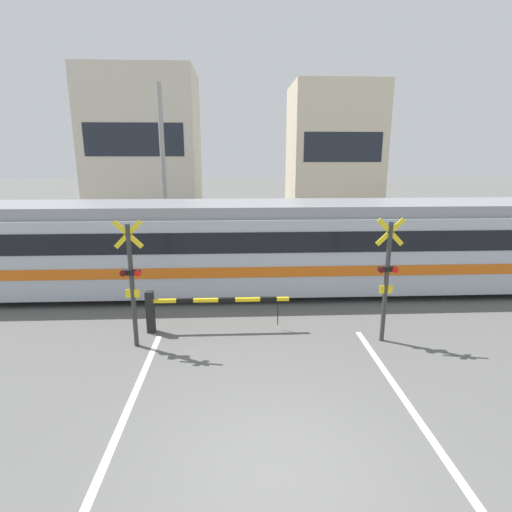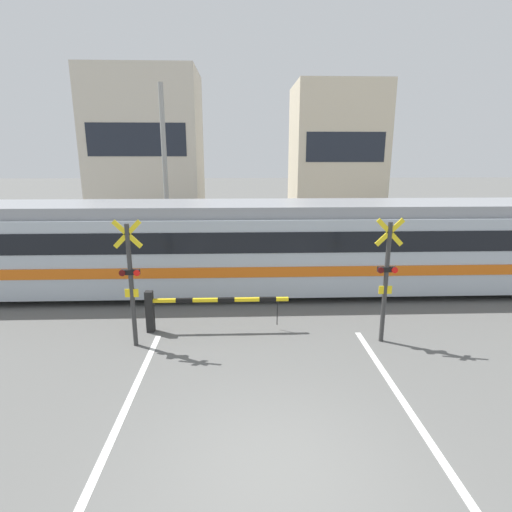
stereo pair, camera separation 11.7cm
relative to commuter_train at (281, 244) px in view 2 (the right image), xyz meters
name	(u,v)px [view 2 (the right image)]	position (x,y,z in m)	size (l,w,h in m)	color
ground_plane	(273,473)	(-0.92, -8.27, -1.63)	(160.00, 160.00, 0.00)	#60605E
rail_track_near	(255,296)	(-0.92, -0.72, -1.59)	(50.00, 0.10, 0.08)	#5B564C
rail_track_far	(254,282)	(-0.92, 0.72, -1.59)	(50.00, 0.10, 0.08)	#5B564C
road_stripe_left	(102,460)	(-3.53, -7.93, -1.62)	(0.14, 8.70, 0.01)	white
road_stripe_right	(436,451)	(1.69, -7.93, -1.62)	(0.14, 8.70, 0.01)	white
commuter_train	(281,244)	(0.00, 0.00, 0.00)	(22.02, 3.06, 3.03)	#ADB7C1
crossing_barrier_near	(186,306)	(-2.84, -3.28, -0.92)	(3.75, 0.20, 1.12)	black
crossing_barrier_far	(299,252)	(1.00, 2.62, -0.92)	(3.75, 0.20, 1.12)	black
crossing_signal_left	(131,278)	(-3.98, -4.07, 0.10)	(0.68, 0.15, 3.13)	#333333
crossing_signal_right	(386,276)	(2.14, -4.07, 0.10)	(0.68, 0.15, 3.13)	#333333
building_left_of_street	(147,149)	(-7.76, 15.30, 3.37)	(7.26, 5.38, 9.99)	beige
building_right_of_street	(335,155)	(5.27, 15.30, 2.98)	(5.96, 5.38, 9.21)	beige
utility_pole_streetside	(165,173)	(-4.73, 5.12, 2.15)	(0.22, 0.22, 7.57)	gray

